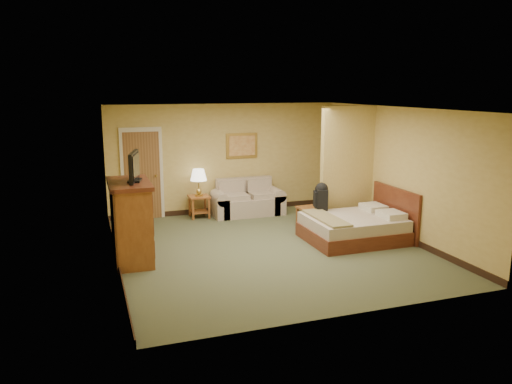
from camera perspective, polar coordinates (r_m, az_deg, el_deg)
name	(u,v)px	position (r m, az deg, el deg)	size (l,w,h in m)	color
floor	(268,248)	(9.47, 1.36, -6.42)	(6.00, 6.00, 0.00)	#4B5134
ceiling	(268,109)	(9.00, 1.44, 9.51)	(6.00, 6.00, 0.00)	white
back_wall	(225,159)	(11.97, -3.62, 3.82)	(5.50, 0.02, 2.60)	tan
left_wall	(113,190)	(8.60, -16.05, 0.20)	(0.02, 6.00, 2.60)	tan
right_wall	(396,172)	(10.41, 15.74, 2.19)	(0.02, 6.00, 2.60)	tan
partition	(347,167)	(10.87, 10.37, 2.83)	(1.20, 0.15, 2.60)	tan
door	(142,175)	(11.62, -12.87, 1.96)	(0.94, 0.16, 2.10)	beige
baseboard	(225,209)	(12.19, -3.53, -1.97)	(5.50, 0.02, 0.12)	black
loveseat	(247,203)	(11.87, -1.00, -1.25)	(1.68, 0.78, 0.85)	tan
side_table	(199,203)	(11.64, -6.52, -1.28)	(0.47, 0.47, 0.51)	brown
table_lamp	(198,176)	(11.51, -6.59, 1.87)	(0.38, 0.38, 0.62)	#B99A44
coffee_table	(314,213)	(10.99, 6.64, -2.36)	(0.67, 0.67, 0.40)	brown
wall_picture	(242,146)	(12.02, -1.62, 5.32)	(0.78, 0.04, 0.60)	#B78E3F
dresser	(131,221)	(8.87, -14.11, -3.26)	(0.69, 1.32, 1.41)	brown
tv	(134,167)	(8.69, -13.76, 2.74)	(0.28, 0.82, 0.50)	black
bed	(356,227)	(10.06, 11.38, -3.91)	(1.90, 1.55, 1.00)	#532113
backpack	(322,195)	(10.36, 7.50, -0.39)	(0.30, 0.37, 0.57)	black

